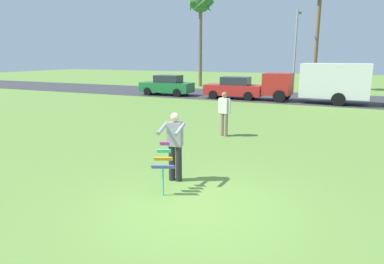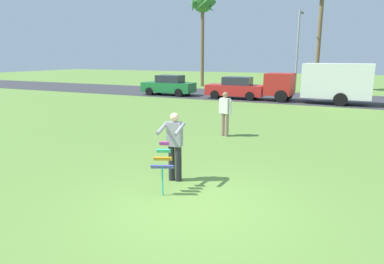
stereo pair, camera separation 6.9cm
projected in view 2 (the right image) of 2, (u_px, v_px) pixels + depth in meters
name	position (u px, v px, depth m)	size (l,w,h in m)	color
ground_plane	(194.00, 207.00, 7.14)	(120.00, 120.00, 0.00)	olive
road_strip	(311.00, 99.00, 25.40)	(120.00, 8.00, 0.01)	#38383D
person_kite_flyer	(175.00, 144.00, 8.43)	(0.60, 0.70, 1.73)	#26262B
kite_held	(163.00, 160.00, 7.72)	(0.59, 0.72, 1.14)	#D83399
parked_car_green	(169.00, 86.00, 27.55)	(4.24, 1.92, 1.60)	#1E7238
parked_car_red	(236.00, 88.00, 25.22)	(4.26, 1.96, 1.60)	red
parked_truck_red_cab	(323.00, 82.00, 22.58)	(6.77, 2.29, 2.62)	#B2231E
palm_tree_left_near	(203.00, 6.00, 34.18)	(2.58, 2.71, 9.45)	brown
streetlight_pole	(298.00, 46.00, 30.07)	(0.24, 1.65, 7.00)	#9E9EA3
person_walker_near	(225.00, 113.00, 13.28)	(0.55, 0.31, 1.73)	gray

